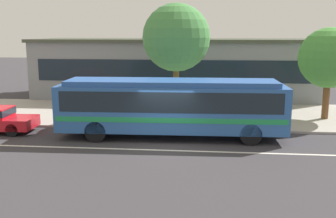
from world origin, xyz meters
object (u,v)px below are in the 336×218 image
object	(u,v)px
pedestrian_waiting_near_sign	(238,107)
pedestrian_walking_along_curb	(170,107)
pedestrian_standing_by_tree	(269,107)
street_tree_near_stop	(176,38)
transit_bus	(172,104)
street_tree_mid_block	(329,58)

from	to	relation	value
pedestrian_waiting_near_sign	pedestrian_walking_along_curb	bearing A→B (deg)	177.84
pedestrian_standing_by_tree	street_tree_near_stop	world-z (taller)	street_tree_near_stop
transit_bus	pedestrian_waiting_near_sign	world-z (taller)	transit_bus
pedestrian_waiting_near_sign	pedestrian_walking_along_curb	xyz separation A→B (m)	(-3.68, 0.14, -0.09)
pedestrian_walking_along_curb	pedestrian_waiting_near_sign	bearing A→B (deg)	-2.16
street_tree_mid_block	pedestrian_waiting_near_sign	bearing A→B (deg)	-154.83
transit_bus	street_tree_mid_block	distance (m)	9.90
transit_bus	street_tree_mid_block	bearing A→B (deg)	28.55
transit_bus	pedestrian_walking_along_curb	size ratio (longest dim) A/B	6.78
pedestrian_walking_along_curb	street_tree_mid_block	size ratio (longest dim) A/B	0.31
pedestrian_waiting_near_sign	pedestrian_walking_along_curb	world-z (taller)	pedestrian_waiting_near_sign
pedestrian_waiting_near_sign	street_tree_mid_block	world-z (taller)	street_tree_mid_block
pedestrian_walking_along_curb	street_tree_near_stop	distance (m)	4.42
pedestrian_waiting_near_sign	pedestrian_walking_along_curb	size ratio (longest dim) A/B	1.09
pedestrian_standing_by_tree	street_tree_mid_block	size ratio (longest dim) A/B	0.33
pedestrian_standing_by_tree	street_tree_near_stop	distance (m)	6.72
pedestrian_walking_along_curb	street_tree_mid_block	world-z (taller)	street_tree_mid_block
street_tree_mid_block	street_tree_near_stop	bearing A→B (deg)	179.03
pedestrian_waiting_near_sign	pedestrian_standing_by_tree	size ratio (longest dim) A/B	1.03
transit_bus	street_tree_mid_block	size ratio (longest dim) A/B	2.09
transit_bus	pedestrian_walking_along_curb	distance (m)	2.44
pedestrian_waiting_near_sign	street_tree_near_stop	distance (m)	5.65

